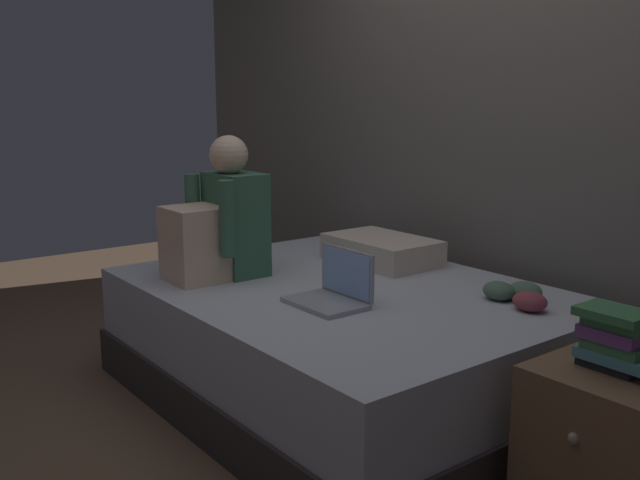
# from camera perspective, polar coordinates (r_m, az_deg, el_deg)

# --- Properties ---
(ground_plane) EXTENTS (8.00, 8.00, 0.00)m
(ground_plane) POSITION_cam_1_polar(r_m,az_deg,el_deg) (2.99, -0.27, -15.27)
(ground_plane) COLOR brown
(wall_back) EXTENTS (5.60, 0.10, 2.70)m
(wall_back) POSITION_cam_1_polar(r_m,az_deg,el_deg) (3.53, 15.70, 11.15)
(wall_back) COLOR slate
(wall_back) RESTS_ON ground_plane
(bed) EXTENTS (2.00, 1.50, 0.52)m
(bed) POSITION_cam_1_polar(r_m,az_deg,el_deg) (3.20, 1.84, -8.36)
(bed) COLOR #332D2B
(bed) RESTS_ON ground_plane
(nightstand) EXTENTS (0.44, 0.46, 0.54)m
(nightstand) POSITION_cam_1_polar(r_m,az_deg,el_deg) (2.43, 22.65, -15.71)
(nightstand) COLOR brown
(nightstand) RESTS_ON ground_plane
(person_sitting) EXTENTS (0.39, 0.44, 0.65)m
(person_sitting) POSITION_cam_1_polar(r_m,az_deg,el_deg) (3.28, -8.20, 1.33)
(person_sitting) COLOR #38664C
(person_sitting) RESTS_ON bed
(laptop) EXTENTS (0.32, 0.23, 0.22)m
(laptop) POSITION_cam_1_polar(r_m,az_deg,el_deg) (2.85, 1.15, -4.14)
(laptop) COLOR #9EA0A5
(laptop) RESTS_ON bed
(pillow) EXTENTS (0.56, 0.36, 0.13)m
(pillow) POSITION_cam_1_polar(r_m,az_deg,el_deg) (3.57, 5.03, -0.80)
(pillow) COLOR beige
(pillow) RESTS_ON bed
(book_stack) EXTENTS (0.23, 0.16, 0.19)m
(book_stack) POSITION_cam_1_polar(r_m,az_deg,el_deg) (2.29, 22.93, -7.45)
(book_stack) COLOR black
(book_stack) RESTS_ON nightstand
(clothes_pile) EXTENTS (0.31, 0.23, 0.08)m
(clothes_pile) POSITION_cam_1_polar(r_m,az_deg,el_deg) (2.97, 15.81, -4.26)
(clothes_pile) COLOR #4C6B56
(clothes_pile) RESTS_ON bed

